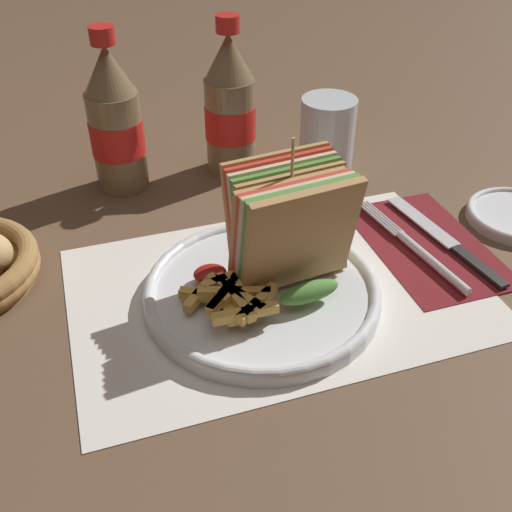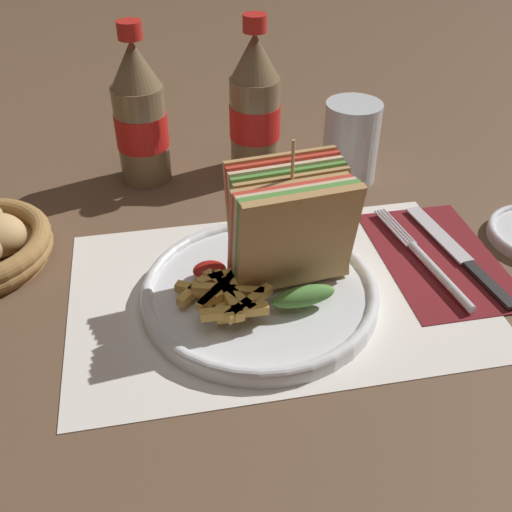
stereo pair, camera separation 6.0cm
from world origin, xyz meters
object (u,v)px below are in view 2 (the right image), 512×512
plate_main (260,292)px  knife (458,254)px  club_sandwich (290,230)px  fork (430,265)px  coke_bottle_far (255,108)px  glass_near (350,147)px  coke_bottle_near (140,116)px

plate_main → knife: 0.23m
club_sandwich → knife: 0.21m
fork → knife: (0.04, 0.02, -0.00)m
coke_bottle_far → glass_near: size_ratio=1.94×
fork → coke_bottle_far: 0.31m
plate_main → coke_bottle_far: (0.05, 0.27, 0.08)m
club_sandwich → coke_bottle_near: coke_bottle_near is taller
glass_near → club_sandwich: bearing=-121.9°
knife → coke_bottle_near: size_ratio=0.94×
knife → coke_bottle_far: (-0.18, 0.25, 0.08)m
club_sandwich → knife: club_sandwich is taller
fork → coke_bottle_far: size_ratio=0.93×
fork → club_sandwich: bearing=172.3°
knife → coke_bottle_far: size_ratio=0.94×
plate_main → club_sandwich: 0.07m
coke_bottle_near → coke_bottle_far: size_ratio=1.00×
knife → coke_bottle_near: coke_bottle_near is taller
fork → knife: fork is taller
plate_main → club_sandwich: size_ratio=1.57×
plate_main → coke_bottle_near: (-0.10, 0.27, 0.08)m
plate_main → fork: size_ratio=1.25×
coke_bottle_far → plate_main: bearing=-99.8°
club_sandwich → fork: size_ratio=0.80×
coke_bottle_near → knife: bearing=-36.9°
coke_bottle_near → coke_bottle_far: 0.15m
knife → club_sandwich: bearing=176.9°
plate_main → glass_near: (0.16, 0.22, 0.03)m
glass_near → plate_main: bearing=-126.4°
club_sandwich → glass_near: bearing=58.1°
coke_bottle_near → coke_bottle_far: (0.15, -0.00, 0.00)m
fork → glass_near: (-0.02, 0.21, 0.04)m
glass_near → knife: bearing=-71.7°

